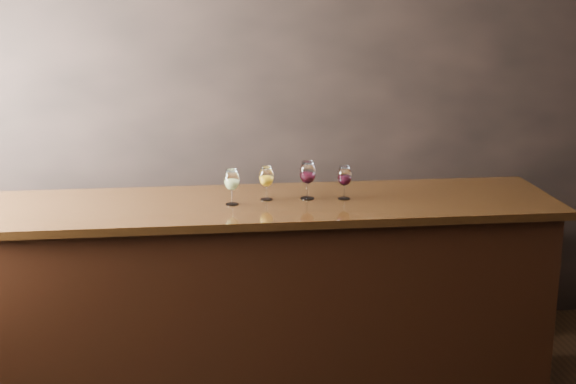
{
  "coord_description": "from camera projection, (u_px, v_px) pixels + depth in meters",
  "views": [
    {
      "loc": [
        -0.65,
        -2.95,
        2.37
      ],
      "look_at": [
        -0.11,
        1.24,
        1.25
      ],
      "focal_mm": 50.0,
      "sensor_mm": 36.0,
      "label": 1
    }
  ],
  "objects": [
    {
      "name": "room_shell",
      "position": [
        294.0,
        128.0,
        3.13
      ],
      "size": [
        5.02,
        4.52,
        2.81
      ],
      "color": "black",
      "rests_on": "ground"
    },
    {
      "name": "bar_counter",
      "position": [
        248.0,
        308.0,
        4.51
      ],
      "size": [
        3.31,
        0.75,
        1.15
      ],
      "primitive_type": "cube",
      "rotation": [
        0.0,
        0.0,
        -0.01
      ],
      "color": "black",
      "rests_on": "ground"
    },
    {
      "name": "bar_top",
      "position": [
        247.0,
        206.0,
        4.36
      ],
      "size": [
        3.42,
        0.83,
        0.04
      ],
      "primitive_type": "cube",
      "rotation": [
        0.0,
        0.0,
        -0.01
      ],
      "color": "black",
      "rests_on": "bar_counter"
    },
    {
      "name": "back_bar_shelf",
      "position": [
        310.0,
        279.0,
        5.37
      ],
      "size": [
        2.36,
        0.4,
        0.85
      ],
      "primitive_type": "cube",
      "color": "black",
      "rests_on": "ground"
    },
    {
      "name": "glass_white",
      "position": [
        232.0,
        181.0,
        4.28
      ],
      "size": [
        0.08,
        0.08,
        0.2
      ],
      "color": "white",
      "rests_on": "bar_top"
    },
    {
      "name": "glass_amber",
      "position": [
        266.0,
        177.0,
        4.37
      ],
      "size": [
        0.08,
        0.08,
        0.19
      ],
      "color": "white",
      "rests_on": "bar_top"
    },
    {
      "name": "glass_red_a",
      "position": [
        308.0,
        174.0,
        4.39
      ],
      "size": [
        0.09,
        0.09,
        0.21
      ],
      "color": "white",
      "rests_on": "bar_top"
    },
    {
      "name": "glass_red_b",
      "position": [
        345.0,
        177.0,
        4.39
      ],
      "size": [
        0.08,
        0.08,
        0.19
      ],
      "color": "white",
      "rests_on": "bar_top"
    }
  ]
}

